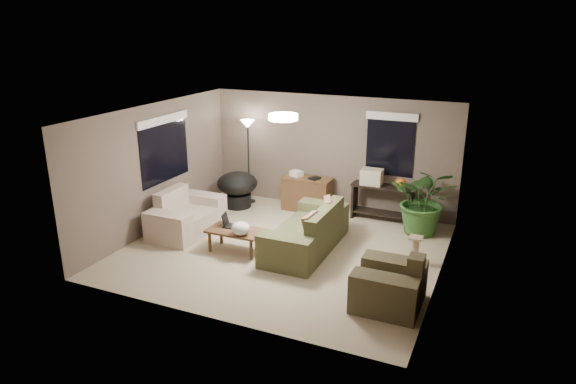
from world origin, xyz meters
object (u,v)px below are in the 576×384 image
at_px(floor_lamp, 248,134).
at_px(desk, 307,194).
at_px(cat_scratching_post, 415,252).
at_px(coffee_table, 235,233).
at_px(houseplant, 424,208).
at_px(console_table, 382,200).
at_px(armchair, 390,286).
at_px(papasan_chair, 237,187).
at_px(loveseat, 186,217).
at_px(main_sofa, 308,234).

bearing_deg(floor_lamp, desk, 0.72).
distance_m(floor_lamp, cat_scratching_post, 4.67).
distance_m(coffee_table, houseplant, 3.70).
bearing_deg(console_table, houseplant, -23.45).
distance_m(armchair, console_table, 3.47).
distance_m(papasan_chair, houseplant, 4.09).
xyz_separation_m(floor_lamp, houseplant, (4.01, -0.30, -1.06)).
height_order(floor_lamp, cat_scratching_post, floor_lamp).
relative_size(houseplant, cat_scratching_post, 2.77).
height_order(desk, houseplant, houseplant).
bearing_deg(armchair, console_table, 105.82).
bearing_deg(papasan_chair, coffee_table, -61.81).
bearing_deg(floor_lamp, houseplant, -4.27).
relative_size(coffee_table, desk, 0.91).
bearing_deg(armchair, desk, 128.74).
xyz_separation_m(papasan_chair, floor_lamp, (0.08, 0.40, 1.13)).
distance_m(loveseat, coffee_table, 1.43).
height_order(coffee_table, cat_scratching_post, cat_scratching_post).
bearing_deg(console_table, papasan_chair, -171.00).
distance_m(loveseat, papasan_chair, 1.72).
relative_size(main_sofa, console_table, 1.69).
height_order(console_table, papasan_chair, papasan_chair).
bearing_deg(main_sofa, desk, 112.46).
distance_m(desk, floor_lamp, 1.87).
relative_size(loveseat, papasan_chair, 1.44).
relative_size(desk, houseplant, 0.79).
distance_m(loveseat, desk, 2.73).
bearing_deg(armchair, houseplant, 90.42).
height_order(armchair, houseplant, houseplant).
xyz_separation_m(main_sofa, console_table, (0.87, 2.00, 0.14)).
height_order(armchair, cat_scratching_post, armchair).
bearing_deg(desk, papasan_chair, -164.44).
bearing_deg(console_table, desk, -177.14).
xyz_separation_m(armchair, console_table, (-0.94, 3.33, 0.14)).
bearing_deg(loveseat, desk, 50.68).
height_order(loveseat, console_table, loveseat).
bearing_deg(loveseat, armchair, -14.65).
bearing_deg(papasan_chair, cat_scratching_post, -17.45).
relative_size(loveseat, cat_scratching_post, 3.20).
distance_m(coffee_table, papasan_chair, 2.40).
bearing_deg(main_sofa, papasan_chair, 146.86).
relative_size(console_table, cat_scratching_post, 2.60).
xyz_separation_m(main_sofa, desk, (-0.79, 1.92, 0.08)).
bearing_deg(houseplant, main_sofa, -138.21).
bearing_deg(papasan_chair, console_table, 9.00).
relative_size(desk, papasan_chair, 0.99).
bearing_deg(coffee_table, floor_lamp, 112.69).
relative_size(armchair, desk, 0.91).
bearing_deg(houseplant, armchair, -89.58).
height_order(main_sofa, loveseat, same).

